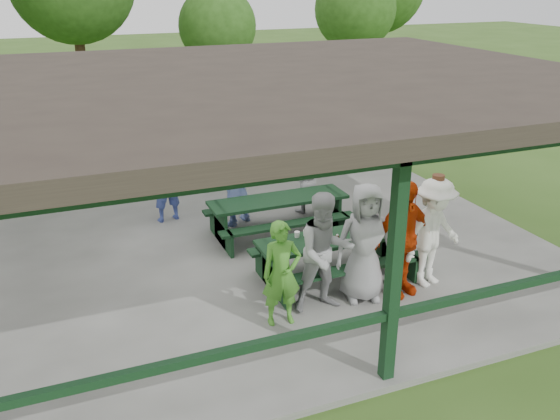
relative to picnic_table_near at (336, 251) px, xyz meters
name	(u,v)px	position (x,y,z in m)	size (l,w,h in m)	color
ground	(276,259)	(-0.60, 1.20, -0.58)	(90.00, 90.00, 0.00)	#33551A
concrete_slab	(276,256)	(-0.60, 1.20, -0.53)	(10.00, 8.00, 0.10)	slate
pavilion_structure	(275,84)	(-0.60, 1.20, 2.59)	(10.60, 8.60, 3.24)	black
picnic_table_near	(336,251)	(0.00, 0.00, 0.00)	(2.64, 1.39, 0.75)	black
picnic_table_far	(278,211)	(-0.22, 2.00, 0.00)	(2.68, 1.39, 0.75)	black
table_setting	(324,236)	(-0.21, 0.04, 0.31)	(2.54, 0.45, 0.10)	white
contestant_green	(282,274)	(-1.35, -0.94, 0.31)	(0.57, 0.38, 1.58)	#47932A
contestant_grey_left	(325,253)	(-0.61, -0.81, 0.45)	(0.90, 0.70, 1.85)	#999A9C
contestant_grey_mid	(365,243)	(0.09, -0.75, 0.47)	(0.92, 0.60, 1.89)	gray
contestant_red	(402,239)	(0.70, -0.84, 0.47)	(1.11, 0.46, 1.89)	#B62E06
contestant_white_fedora	(433,232)	(1.32, -0.76, 0.44)	(1.30, 0.93, 1.88)	white
spectator_lblue	(236,184)	(-0.79, 2.87, 0.36)	(1.55, 0.49, 1.67)	#9BB3F0
spectator_blue	(165,179)	(-2.09, 3.51, 0.41)	(0.65, 0.43, 1.78)	#384692
spectator_grey	(305,180)	(0.73, 2.91, 0.24)	(0.70, 0.54, 1.43)	#959597
pickup_truck	(273,105)	(2.86, 10.20, 0.25)	(2.74, 5.94, 1.65)	silver
farm_trailer	(156,130)	(-1.30, 8.65, 0.15)	(4.18, 1.98, 1.46)	navy
tree_mid	(217,27)	(2.21, 14.20, 2.45)	(2.87, 2.87, 4.48)	#341F15
tree_right	(355,10)	(8.12, 14.51, 2.91)	(3.30, 3.30, 5.16)	#341F15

